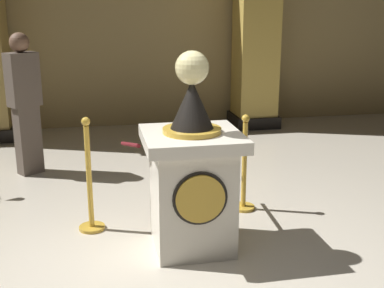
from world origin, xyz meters
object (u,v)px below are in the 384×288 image
(bystander_guest, at_px, (25,100))
(stanchion_far, at_px, (90,191))
(stanchion_near, at_px, (244,177))
(pedestal_clock, at_px, (192,176))

(bystander_guest, bearing_deg, stanchion_far, -67.41)
(stanchion_near, distance_m, bystander_guest, 2.85)
(stanchion_near, relative_size, stanchion_far, 0.92)
(stanchion_near, height_order, bystander_guest, bystander_guest)
(pedestal_clock, distance_m, bystander_guest, 2.83)
(stanchion_near, height_order, stanchion_far, stanchion_far)
(stanchion_far, distance_m, bystander_guest, 2.03)
(stanchion_near, distance_m, stanchion_far, 1.54)
(pedestal_clock, xyz_separation_m, stanchion_near, (0.68, 0.70, -0.30))
(bystander_guest, bearing_deg, stanchion_near, -35.25)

